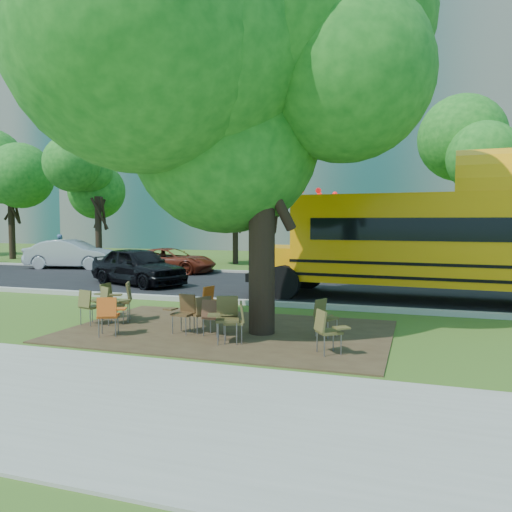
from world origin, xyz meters
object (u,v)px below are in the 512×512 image
(chair_3, at_px, (184,310))
(chair_6, at_px, (236,318))
(bg_car_red, at_px, (171,261))
(chair_0, at_px, (90,304))
(chair_12, at_px, (324,314))
(main_tree, at_px, (262,83))
(chair_10, at_px, (211,300))
(chair_7, at_px, (327,328))
(chair_5, at_px, (226,315))
(chair_8, at_px, (103,297))
(black_car, at_px, (138,266))
(chair_9, at_px, (123,298))
(chair_2, at_px, (109,312))
(pedestrian_a, at_px, (61,249))
(chair_4, at_px, (214,314))
(chair_1, at_px, (111,302))
(chair_11, at_px, (202,310))
(school_bus, at_px, (497,241))
(bg_car_silver, at_px, (72,254))

(chair_3, relative_size, chair_6, 1.02)
(chair_6, distance_m, bg_car_red, 13.83)
(chair_0, xyz_separation_m, chair_12, (5.37, 0.55, -0.03))
(main_tree, relative_size, chair_10, 10.71)
(chair_7, relative_size, bg_car_red, 0.20)
(chair_5, relative_size, chair_12, 1.17)
(chair_12, bearing_deg, main_tree, -58.48)
(chair_8, relative_size, black_car, 0.21)
(black_car, bearing_deg, chair_9, -128.85)
(chair_3, xyz_separation_m, black_car, (-5.29, 6.81, 0.20))
(chair_2, relative_size, pedestrian_a, 0.51)
(chair_5, distance_m, chair_8, 4.07)
(black_car, bearing_deg, chair_8, -133.54)
(chair_4, bearing_deg, chair_3, 178.19)
(chair_0, distance_m, chair_1, 0.47)
(black_car, bearing_deg, chair_1, -130.80)
(chair_6, bearing_deg, chair_5, 86.07)
(chair_3, distance_m, chair_5, 1.29)
(chair_8, relative_size, chair_10, 1.08)
(chair_11, distance_m, chair_12, 2.61)
(main_tree, bearing_deg, school_bus, 46.57)
(chair_6, bearing_deg, chair_1, 58.78)
(chair_0, bearing_deg, chair_2, -23.45)
(chair_6, bearing_deg, school_bus, -59.87)
(chair_6, relative_size, chair_11, 1.02)
(chair_7, distance_m, chair_10, 4.01)
(chair_6, height_order, pedestrian_a, pedestrian_a)
(chair_5, height_order, pedestrian_a, pedestrian_a)
(chair_5, height_order, chair_6, chair_5)
(pedestrian_a, bearing_deg, black_car, -137.86)
(chair_4, distance_m, chair_9, 2.79)
(bg_car_silver, relative_size, bg_car_red, 1.07)
(chair_6, height_order, bg_car_silver, bg_car_silver)
(black_car, height_order, bg_car_red, black_car)
(chair_6, xyz_separation_m, bg_car_silver, (-13.42, 11.98, 0.23))
(chair_1, relative_size, chair_7, 1.10)
(chair_3, bearing_deg, bg_car_silver, -37.47)
(chair_2, xyz_separation_m, chair_10, (1.32, 2.32, -0.02))
(bg_car_silver, bearing_deg, pedestrian_a, 36.32)
(chair_1, height_order, chair_2, chair_1)
(bg_car_silver, height_order, bg_car_red, bg_car_silver)
(chair_4, xyz_separation_m, bg_car_silver, (-12.78, 11.61, 0.25))
(main_tree, bearing_deg, chair_0, -173.89)
(school_bus, xyz_separation_m, chair_8, (-9.56, -5.23, -1.31))
(bg_car_silver, bearing_deg, chair_0, -151.63)
(chair_12, relative_size, black_car, 0.19)
(chair_2, bearing_deg, school_bus, 15.18)
(chair_0, height_order, chair_4, chair_0)
(black_car, height_order, bg_car_silver, bg_car_silver)
(chair_12, xyz_separation_m, bg_car_red, (-9.14, 10.52, 0.09))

